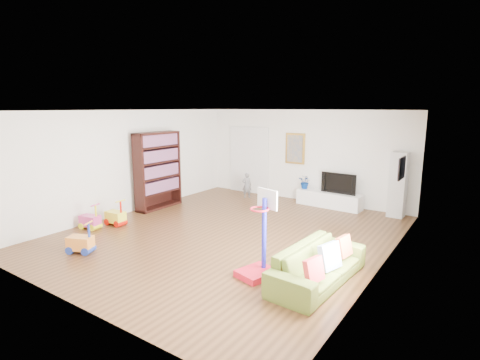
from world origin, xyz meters
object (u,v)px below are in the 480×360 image
Objects in this scene: bookshelf at (158,170)px; sofa at (318,264)px; media_console at (329,199)px; basketball_hoop at (257,234)px.

bookshelf reaches higher than sofa.
basketball_hoop is (0.65, -4.92, 0.52)m from media_console.
sofa is at bearing -67.29° from media_console.
media_console is 1.25× the size of basketball_hoop.
bookshelf is 5.82m from sofa.
sofa is 1.40× the size of basketball_hoop.
sofa is (5.48, -1.79, -0.76)m from bookshelf.
basketball_hoop reaches higher than media_console.
media_console is at bearing 33.65° from bookshelf.
bookshelf is at bearing 75.74° from sofa.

